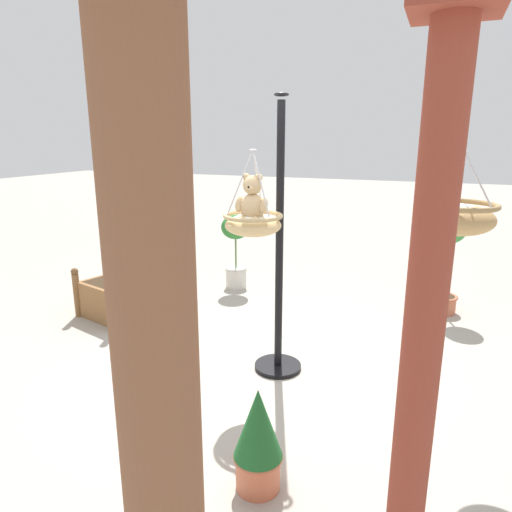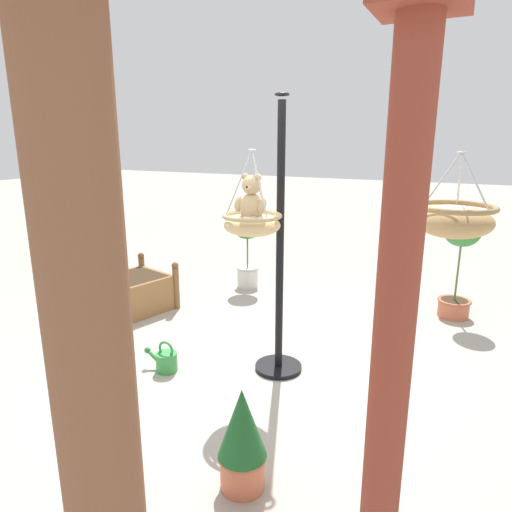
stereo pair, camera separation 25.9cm
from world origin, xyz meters
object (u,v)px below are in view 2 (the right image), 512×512
object	(u,v)px
potted_plant_fern_front	(242,439)
potted_plant_tall_leafy	(459,260)
watering_can	(166,360)
hanging_basket_left_high	(454,219)
greenhouse_pillar_left	(393,347)
teddy_bear	(251,202)
greenhouse_pillar_right	(100,443)
display_pole_central	(279,292)
wooden_planter_box	(133,292)
hanging_basket_with_teddy	(252,223)
potted_plant_small_succulent	(247,244)

from	to	relation	value
potted_plant_fern_front	potted_plant_tall_leafy	xyz separation A→B (m)	(-1.02, -3.61, 0.37)
watering_can	potted_plant_fern_front	bearing A→B (deg)	143.38
potted_plant_fern_front	hanging_basket_left_high	bearing A→B (deg)	-132.13
greenhouse_pillar_left	watering_can	xyz separation A→B (m)	(2.21, -1.30, -1.18)
teddy_bear	greenhouse_pillar_left	xyz separation A→B (m)	(-1.42, 1.52, -0.33)
watering_can	hanging_basket_left_high	bearing A→B (deg)	-176.89
hanging_basket_left_high	greenhouse_pillar_right	bearing A→B (deg)	72.14
display_pole_central	wooden_planter_box	distance (m)	2.39
greenhouse_pillar_left	wooden_planter_box	bearing A→B (deg)	-34.08
hanging_basket_with_teddy	teddy_bear	bearing A→B (deg)	90.00
teddy_bear	potted_plant_small_succulent	size ratio (longest dim) A/B	0.39
teddy_bear	watering_can	distance (m)	1.72
potted_plant_fern_front	potted_plant_small_succulent	distance (m)	3.97
teddy_bear	hanging_basket_left_high	world-z (taller)	hanging_basket_left_high
display_pole_central	teddy_bear	bearing A→B (deg)	61.06
greenhouse_pillar_left	teddy_bear	bearing A→B (deg)	-46.82
greenhouse_pillar_right	potted_plant_fern_front	distance (m)	1.62
greenhouse_pillar_right	teddy_bear	bearing A→B (deg)	-73.02
wooden_planter_box	hanging_basket_left_high	bearing A→B (deg)	165.26
hanging_basket_with_teddy	watering_can	size ratio (longest dim) A/B	2.03
greenhouse_pillar_left	wooden_planter_box	world-z (taller)	greenhouse_pillar_left
wooden_planter_box	potted_plant_fern_front	size ratio (longest dim) A/B	1.52
display_pole_central	wooden_planter_box	xyz separation A→B (m)	(2.25, -0.60, -0.53)
potted_plant_tall_leafy	watering_can	world-z (taller)	potted_plant_tall_leafy
greenhouse_pillar_right	watering_can	distance (m)	3.02
display_pole_central	potted_plant_tall_leafy	distance (m)	2.56
potted_plant_small_succulent	watering_can	world-z (taller)	potted_plant_small_succulent
potted_plant_fern_front	potted_plant_tall_leafy	world-z (taller)	potted_plant_tall_leafy
hanging_basket_left_high	watering_can	world-z (taller)	hanging_basket_left_high
hanging_basket_with_teddy	teddy_bear	distance (m)	0.18
greenhouse_pillar_left	watering_can	distance (m)	2.82
teddy_bear	greenhouse_pillar_left	bearing A→B (deg)	133.18
hanging_basket_left_high	potted_plant_small_succulent	bearing A→B (deg)	-41.16
watering_can	potted_plant_small_succulent	bearing A→B (deg)	-80.29
display_pole_central	greenhouse_pillar_right	size ratio (longest dim) A/B	0.93
display_pole_central	greenhouse_pillar_right	distance (m)	2.90
display_pole_central	hanging_basket_left_high	bearing A→B (deg)	165.42
potted_plant_small_succulent	greenhouse_pillar_left	bearing A→B (deg)	124.54
hanging_basket_with_teddy	potted_plant_tall_leafy	bearing A→B (deg)	-123.23
potted_plant_small_succulent	watering_can	distance (m)	2.65
teddy_bear	greenhouse_pillar_right	size ratio (longest dim) A/B	0.15
potted_plant_fern_front	watering_can	xyz separation A→B (m)	(1.33, -0.99, -0.25)
hanging_basket_left_high	greenhouse_pillar_right	distance (m)	2.57
display_pole_central	teddy_bear	distance (m)	0.89
greenhouse_pillar_left	potted_plant_tall_leafy	distance (m)	3.96
greenhouse_pillar_left	potted_plant_small_succulent	distance (m)	4.72
hanging_basket_left_high	teddy_bear	bearing A→B (deg)	-3.44
greenhouse_pillar_right	watering_can	bearing A→B (deg)	-55.83
potted_plant_tall_leafy	display_pole_central	bearing A→B (deg)	56.51
potted_plant_fern_front	teddy_bear	bearing A→B (deg)	-65.93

